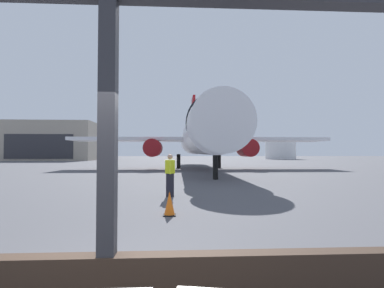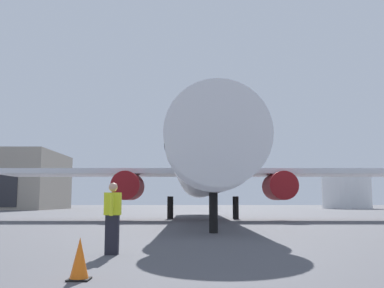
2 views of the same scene
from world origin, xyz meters
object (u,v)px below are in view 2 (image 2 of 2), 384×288
Objects in this scene: airplane at (204,167)px; fuel_storage_tank at (346,193)px; traffic_cone at (80,260)px; ground_crew_worker at (112,217)px.

airplane reaches higher than fuel_storage_tank.
airplane reaches higher than traffic_cone.
fuel_storage_tank is (27.04, 49.00, -0.84)m from airplane.
ground_crew_worker is (-2.86, -19.36, -2.71)m from airplane.
traffic_cone is (0.07, -3.48, -0.57)m from ground_crew_worker.
airplane is 19.75m from ground_crew_worker.
ground_crew_worker is at bearing -113.63° from fuel_storage_tank.
traffic_cone is at bearing -88.81° from ground_crew_worker.
ground_crew_worker is 2.52× the size of traffic_cone.
airplane is 45.68× the size of traffic_cone.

